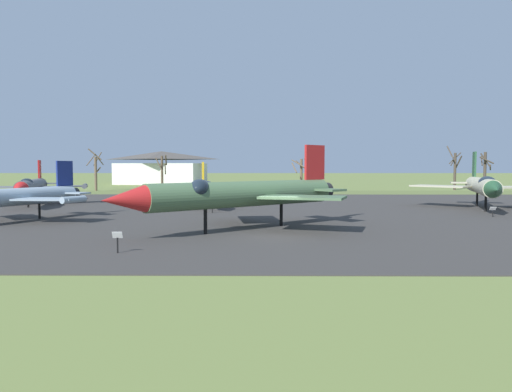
{
  "coord_description": "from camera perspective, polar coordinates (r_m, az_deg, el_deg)",
  "views": [
    {
      "loc": [
        -1.09,
        -29.39,
        4.27
      ],
      "look_at": [
        -1.48,
        13.71,
        1.64
      ],
      "focal_mm": 33.59,
      "sensor_mm": 36.0,
      "label": 1
    }
  ],
  "objects": [
    {
      "name": "bare_tree_far_right",
      "position": [
        93.08,
        25.62,
        2.87
      ],
      "size": [
        2.67,
        2.26,
        6.86
      ],
      "color": "#42382D",
      "rests_on": "ground"
    },
    {
      "name": "info_placard_front_right",
      "position": [
        24.47,
        -16.17,
        -5.1
      ],
      "size": [
        0.5,
        0.2,
        1.1
      ],
      "color": "black",
      "rests_on": "ground"
    },
    {
      "name": "jet_fighter_rear_right",
      "position": [
        40.66,
        -27.43,
        -0.11
      ],
      "size": [
        10.58,
        13.68,
        4.78
      ],
      "color": "#8EA3B2",
      "rests_on": "ground"
    },
    {
      "name": "asphalt_apron",
      "position": [
        45.98,
        1.88,
        -1.8
      ],
      "size": [
        88.73,
        54.62,
        0.05
      ],
      "primitive_type": "cube",
      "color": "#383533",
      "rests_on": "ground"
    },
    {
      "name": "grass_verge_strip",
      "position": [
        79.2,
        1.31,
        0.42
      ],
      "size": [
        148.73,
        12.0,
        0.06
      ],
      "primitive_type": "cube",
      "color": "#5F6C36",
      "rests_on": "ground"
    },
    {
      "name": "jet_fighter_rear_center",
      "position": [
        57.43,
        -25.18,
        1.08
      ],
      "size": [
        11.46,
        15.49,
        5.08
      ],
      "color": "#565B60",
      "rests_on": "ground"
    },
    {
      "name": "bare_tree_left_of_center",
      "position": [
        87.31,
        -11.1,
        2.91
      ],
      "size": [
        2.08,
        2.06,
        6.44
      ],
      "color": "brown",
      "rests_on": "ground"
    },
    {
      "name": "visitor_building",
      "position": [
        121.26,
        -11.18,
        3.27
      ],
      "size": [
        22.64,
        16.78,
        8.13
      ],
      "color": "silver",
      "rests_on": "ground"
    },
    {
      "name": "bare_tree_right_of_center",
      "position": [
        95.45,
        22.59,
        3.08
      ],
      "size": [
        2.71,
        2.7,
        8.16
      ],
      "color": "#42382D",
      "rests_on": "ground"
    },
    {
      "name": "jet_fighter_rear_left",
      "position": [
        52.62,
        25.34,
        1.13
      ],
      "size": [
        13.27,
        16.85,
        5.97
      ],
      "color": "#B7B293",
      "rests_on": "ground"
    },
    {
      "name": "bare_tree_center",
      "position": [
        87.1,
        5.35,
        2.83
      ],
      "size": [
        3.28,
        2.91,
        5.87
      ],
      "color": "brown",
      "rests_on": "ground"
    },
    {
      "name": "bare_tree_far_left",
      "position": [
        89.2,
        -18.55,
        2.94
      ],
      "size": [
        2.84,
        2.85,
        7.47
      ],
      "color": "brown",
      "rests_on": "ground"
    },
    {
      "name": "info_placard_front_left",
      "position": [
        43.9,
        -5.23,
        -1.29
      ],
      "size": [
        0.64,
        0.3,
        0.95
      ],
      "color": "black",
      "rests_on": "ground"
    },
    {
      "name": "info_placard_rear_left",
      "position": [
        45.03,
        26.37,
        -1.59
      ],
      "size": [
        0.53,
        0.29,
        0.89
      ],
      "color": "black",
      "rests_on": "ground"
    },
    {
      "name": "jet_fighter_front_left",
      "position": [
        50.86,
        -5.95,
        0.93
      ],
      "size": [
        11.29,
        14.29,
        4.84
      ],
      "color": "#33383D",
      "rests_on": "ground"
    },
    {
      "name": "jet_fighter_front_right",
      "position": [
        31.69,
        -2.01,
        0.3
      ],
      "size": [
        15.39,
        13.86,
        5.91
      ],
      "color": "#4C6B47",
      "rests_on": "ground"
    },
    {
      "name": "ground_plane",
      "position": [
        29.71,
        2.63,
        -4.77
      ],
      "size": [
        600.0,
        600.0,
        0.0
      ],
      "primitive_type": "plane",
      "color": "olive"
    }
  ]
}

